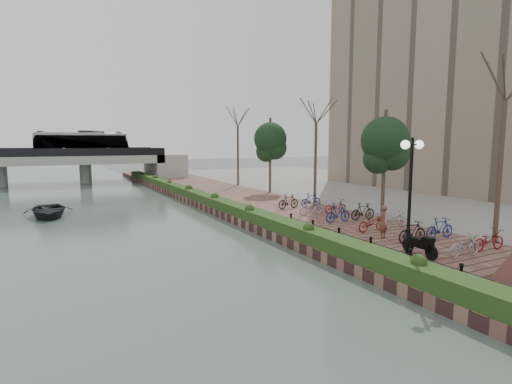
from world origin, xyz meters
TOP-DOWN VIEW (x-y plane):
  - ground at (0.00, 0.00)m, footprint 220.00×220.00m
  - promenade at (4.00, 17.50)m, footprint 8.00×75.00m
  - inland_pavement at (20.00, 17.50)m, footprint 24.00×75.00m
  - hedge at (0.60, 20.00)m, footprint 1.10×56.00m
  - chain_fence at (1.40, 2.00)m, footprint 0.10×14.10m
  - lamppost at (1.60, 1.33)m, footprint 1.02×0.32m
  - motorcycle at (3.13, 2.07)m, footprint 0.64×1.60m
  - pedestrian at (4.00, 4.98)m, footprint 0.68×0.57m
  - bicycle_parking at (5.50, 7.61)m, footprint 2.40×14.69m
  - street_trees at (8.00, 12.68)m, footprint 3.20×37.12m
  - apartment_tower at (26.00, 18.00)m, footprint 12.00×24.00m
  - bridge at (-13.19, 45.00)m, footprint 36.00×10.77m
  - boat at (-10.20, 21.39)m, footprint 3.18×4.44m

SIDE VIEW (x-z plane):
  - ground at x=0.00m, z-range 0.00..0.00m
  - promenade at x=4.00m, z-range 0.00..0.50m
  - inland_pavement at x=20.00m, z-range 0.00..0.50m
  - boat at x=-10.20m, z-range 0.02..0.94m
  - hedge at x=0.60m, z-range 0.50..1.10m
  - chain_fence at x=1.40m, z-range 0.50..1.20m
  - bicycle_parking at x=5.50m, z-range 0.47..1.47m
  - motorcycle at x=3.13m, z-range 0.50..1.47m
  - pedestrian at x=4.00m, z-range 0.50..2.10m
  - bridge at x=-13.19m, z-range 0.12..6.62m
  - street_trees at x=8.00m, z-range 0.29..7.09m
  - lamppost at x=1.60m, z-range 1.56..6.28m
  - apartment_tower at x=26.00m, z-range 0.50..35.50m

